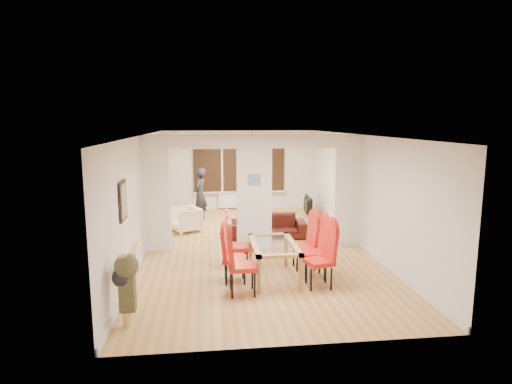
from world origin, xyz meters
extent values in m
cube|color=tan|center=(0.00, 0.00, 0.00)|extent=(5.00, 9.00, 0.01)
cube|color=white|center=(0.00, 0.00, 1.30)|extent=(5.00, 0.18, 2.60)
cube|color=black|center=(0.00, 4.44, 1.50)|extent=(3.00, 0.08, 1.80)
cube|color=white|center=(0.00, 4.40, 0.30)|extent=(1.40, 0.08, 0.50)
sphere|color=orange|center=(0.30, 3.30, 2.15)|extent=(0.36, 0.36, 0.36)
cube|color=gray|center=(-2.47, -2.40, 1.60)|extent=(0.04, 0.52, 0.67)
cube|color=#4C8CD8|center=(0.00, -0.10, 1.60)|extent=(0.30, 0.03, 0.25)
imported|color=black|center=(0.44, 0.85, 0.28)|extent=(1.99, 0.89, 0.57)
imported|color=white|center=(-1.65, 1.62, 0.32)|extent=(0.93, 0.94, 0.64)
imported|color=black|center=(-1.29, 2.83, 0.78)|extent=(0.66, 0.54, 1.56)
imported|color=black|center=(1.96, 3.20, 0.30)|extent=(1.05, 0.20, 0.60)
cylinder|color=#143F19|center=(0.33, 2.70, 0.39)|extent=(0.08, 0.08, 0.31)
imported|color=#372212|center=(0.51, 2.69, 0.26)|extent=(0.20, 0.20, 0.05)
camera|label=1|loc=(-1.07, -9.61, 2.91)|focal=30.00mm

